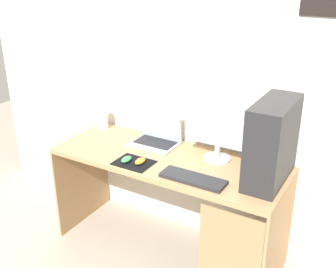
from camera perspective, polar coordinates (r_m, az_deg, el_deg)
The scene contains 11 objects.
ground_plane at distance 3.24m, azimuth 0.00°, elevation -15.71°, with size 8.00×8.00×0.00m, color #9E9384.
wall_back at distance 2.93m, azimuth 3.53°, elevation 8.59°, with size 4.00×0.05×2.60m.
desk at distance 2.88m, azimuth 0.26°, elevation -6.17°, with size 1.65×0.62×0.77m.
pc_tower at distance 2.52m, azimuth 14.43°, elevation -1.11°, with size 0.20×0.49×0.51m, color #232326.
monitor at distance 2.73m, azimuth 7.03°, elevation 0.69°, with size 0.45×0.19×0.42m.
laptop at distance 3.03m, azimuth -1.64°, elevation -0.37°, with size 0.34×0.25×0.25m.
speaker at distance 3.32m, azimuth -9.17°, elevation 2.18°, with size 0.08×0.08×0.18m, color silver.
keyboard at distance 2.54m, azimuth 3.53°, elevation -6.29°, with size 0.42×0.14×0.02m, color #232326.
mousepad at distance 2.76m, azimuth -4.82°, elevation -4.04°, with size 0.26×0.20×0.01m, color black.
mouse_left at distance 2.74m, azimuth -3.94°, elevation -3.82°, with size 0.06×0.10×0.03m, color orange.
mouse_right at distance 2.77m, azimuth -5.86°, elevation -3.56°, with size 0.06×0.10×0.03m, color #338C4C.
Camera 1 is at (1.28, -2.19, 2.03)m, focal length 43.34 mm.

